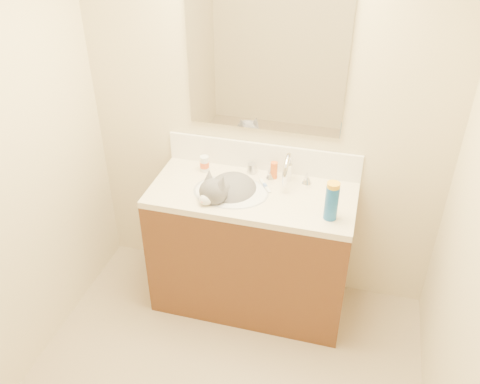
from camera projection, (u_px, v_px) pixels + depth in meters
The scene contains 16 objects.
room_shell at pixel (189, 191), 1.82m from camera, with size 2.24×2.54×2.52m.
vanity_cabinet at pixel (251, 251), 3.20m from camera, with size 1.20×0.55×0.82m, color #522D16.
counter_slab at pixel (252, 195), 2.96m from camera, with size 1.20×0.55×0.04m, color beige.
basin at pixel (231, 201), 2.99m from camera, with size 0.45×0.36×0.14m, color white.
faucet at pixel (288, 172), 2.97m from camera, with size 0.28×0.20×0.21m.
cat at pixel (229, 194), 2.97m from camera, with size 0.43×0.47×0.33m.
backsplash at pixel (263, 157), 3.11m from camera, with size 1.20×0.02×0.18m, color white.
mirror at pixel (265, 63), 2.79m from camera, with size 0.90×0.02×0.80m, color white.
pill_bottle at pixel (204, 164), 3.12m from camera, with size 0.05×0.05×0.10m, color silver.
pill_label at pixel (205, 164), 3.12m from camera, with size 0.06×0.06×0.04m, color #E05A25.
silver_jar at pixel (252, 168), 3.11m from camera, with size 0.06×0.06×0.06m, color #B7B7BC.
amber_bottle at pixel (274, 170), 3.05m from camera, with size 0.04×0.04×0.11m, color #D05718.
toothbrush at pixel (265, 186), 2.99m from camera, with size 0.02×0.15×0.01m, color silver.
toothbrush_head at pixel (265, 185), 2.99m from camera, with size 0.02×0.03×0.02m, color #627FD2.
spray_can at pixel (331, 203), 2.68m from camera, with size 0.07×0.07×0.20m, color #16539F.
spray_cap at pixel (333, 187), 2.63m from camera, with size 0.07×0.07×0.04m, color gold.
Camera 1 is at (0.57, -1.42, 2.49)m, focal length 38.00 mm.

